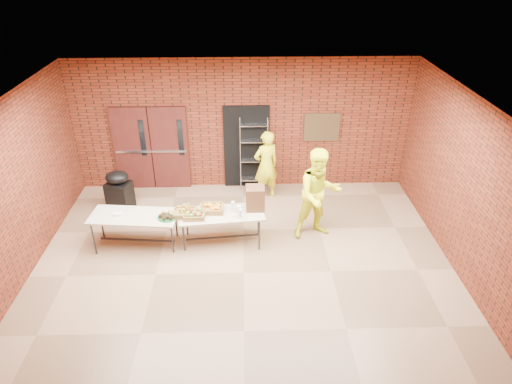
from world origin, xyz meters
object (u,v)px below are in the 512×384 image
wire_rack (254,155)px  coffee_dispenser (255,198)px  table_left (134,218)px  volunteer_woman (266,165)px  volunteer_man (319,194)px  covered_grill (119,190)px  table_right (222,216)px

wire_rack → coffee_dispenser: (-0.02, -2.14, 0.02)m
wire_rack → coffee_dispenser: bearing=-89.2°
wire_rack → table_left: wire_rack is taller
volunteer_woman → volunteer_man: (0.99, -1.63, 0.13)m
table_left → volunteer_woman: size_ratio=1.05×
coffee_dispenser → volunteer_man: 1.29m
wire_rack → covered_grill: bearing=-162.3°
table_left → coffee_dispenser: 2.44m
table_right → covered_grill: covered_grill is taller
table_right → volunteer_man: size_ratio=0.89×
table_right → volunteer_woman: 2.10m
coffee_dispenser → table_left: bearing=-174.9°
table_left → coffee_dispenser: size_ratio=3.63×
table_left → table_right: (1.73, 0.05, -0.01)m
table_left → volunteer_man: (3.71, 0.27, 0.33)m
coffee_dispenser → volunteer_woman: size_ratio=0.29×
covered_grill → volunteer_man: size_ratio=0.49×
wire_rack → volunteer_woman: wire_rack is taller
coffee_dispenser → covered_grill: size_ratio=0.52×
covered_grill → volunteer_woman: 3.42m
table_right → covered_grill: bearing=143.8°
wire_rack → covered_grill: size_ratio=1.92×
table_right → volunteer_man: (1.97, 0.22, 0.34)m
wire_rack → table_left: (-2.44, -2.35, -0.27)m
table_left → table_right: 1.73m
wire_rack → table_right: 2.42m
volunteer_woman → table_left: bearing=10.1°
covered_grill → volunteer_man: 4.55m
covered_grill → table_right: bearing=-12.7°
table_right → covered_grill: 2.78m
table_left → volunteer_woman: bearing=40.6°
table_left → covered_grill: covered_grill is taller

